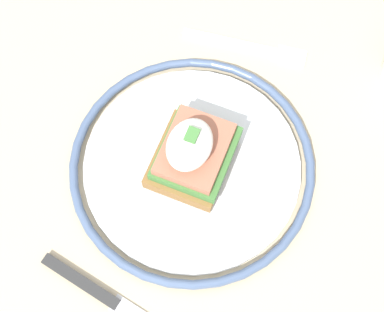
% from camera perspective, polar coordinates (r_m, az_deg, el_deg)
% --- Properties ---
extents(ground_plane, '(6.00, 6.00, 0.00)m').
position_cam_1_polar(ground_plane, '(1.34, -2.87, -12.97)').
color(ground_plane, gray).
extents(dining_table, '(0.96, 0.89, 0.76)m').
position_cam_1_polar(dining_table, '(0.71, -5.27, -4.70)').
color(dining_table, '#C6B28E').
rests_on(dining_table, ground_plane).
extents(plate, '(0.27, 0.27, 0.02)m').
position_cam_1_polar(plate, '(0.59, 0.00, -0.99)').
color(plate, silver).
rests_on(plate, dining_table).
extents(sandwich, '(0.09, 0.08, 0.08)m').
position_cam_1_polar(sandwich, '(0.56, 0.09, 0.31)').
color(sandwich, olive).
rests_on(sandwich, plate).
extents(fork, '(0.03, 0.16, 0.00)m').
position_cam_1_polar(fork, '(0.68, 6.32, 11.52)').
color(fork, silver).
rests_on(fork, dining_table).
extents(knife, '(0.05, 0.21, 0.01)m').
position_cam_1_polar(knife, '(0.57, -8.04, -15.36)').
color(knife, '#2D2D2D').
rests_on(knife, dining_table).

